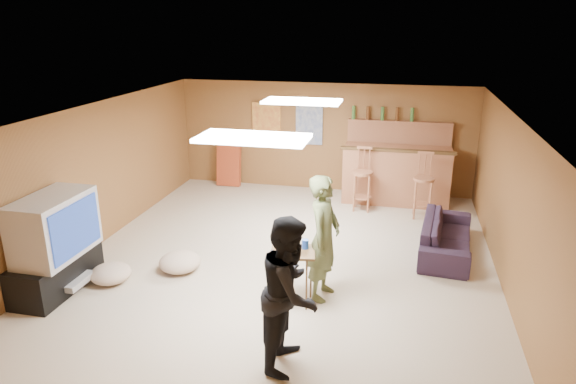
% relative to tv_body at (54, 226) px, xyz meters
% --- Properties ---
extents(ground, '(7.00, 7.00, 0.00)m').
position_rel_tv_body_xyz_m(ground, '(2.65, 1.50, -0.90)').
color(ground, tan).
rests_on(ground, ground).
extents(ceiling, '(6.00, 7.00, 0.02)m').
position_rel_tv_body_xyz_m(ceiling, '(2.65, 1.50, 1.30)').
color(ceiling, silver).
rests_on(ceiling, ground).
extents(wall_back, '(6.00, 0.02, 2.20)m').
position_rel_tv_body_xyz_m(wall_back, '(2.65, 5.00, 0.20)').
color(wall_back, brown).
rests_on(wall_back, ground).
extents(wall_front, '(6.00, 0.02, 2.20)m').
position_rel_tv_body_xyz_m(wall_front, '(2.65, -2.00, 0.20)').
color(wall_front, brown).
rests_on(wall_front, ground).
extents(wall_left, '(0.02, 7.00, 2.20)m').
position_rel_tv_body_xyz_m(wall_left, '(-0.35, 1.50, 0.20)').
color(wall_left, brown).
rests_on(wall_left, ground).
extents(wall_right, '(0.02, 7.00, 2.20)m').
position_rel_tv_body_xyz_m(wall_right, '(5.65, 1.50, 0.20)').
color(wall_right, brown).
rests_on(wall_right, ground).
extents(tv_stand, '(0.55, 1.30, 0.50)m').
position_rel_tv_body_xyz_m(tv_stand, '(-0.07, 0.00, -0.65)').
color(tv_stand, black).
rests_on(tv_stand, ground).
extents(dvd_box, '(0.35, 0.50, 0.08)m').
position_rel_tv_body_xyz_m(dvd_box, '(0.15, 0.00, -0.75)').
color(dvd_box, '#B2B2B7').
rests_on(dvd_box, tv_stand).
extents(tv_body, '(0.60, 1.10, 0.80)m').
position_rel_tv_body_xyz_m(tv_body, '(0.00, 0.00, 0.00)').
color(tv_body, '#B2B2B7').
rests_on(tv_body, tv_stand).
extents(tv_screen, '(0.02, 0.95, 0.65)m').
position_rel_tv_body_xyz_m(tv_screen, '(0.31, 0.00, 0.00)').
color(tv_screen, navy).
rests_on(tv_screen, tv_body).
extents(bar_counter, '(2.00, 0.60, 1.10)m').
position_rel_tv_body_xyz_m(bar_counter, '(4.15, 4.45, -0.35)').
color(bar_counter, '#985737').
rests_on(bar_counter, ground).
extents(bar_lip, '(2.10, 0.12, 0.05)m').
position_rel_tv_body_xyz_m(bar_lip, '(4.15, 4.20, 0.20)').
color(bar_lip, '#442D15').
rests_on(bar_lip, bar_counter).
extents(bar_shelf, '(2.00, 0.18, 0.05)m').
position_rel_tv_body_xyz_m(bar_shelf, '(4.15, 4.90, 0.60)').
color(bar_shelf, '#985737').
rests_on(bar_shelf, bar_backing).
extents(bar_backing, '(2.00, 0.14, 0.60)m').
position_rel_tv_body_xyz_m(bar_backing, '(4.15, 4.92, 0.30)').
color(bar_backing, '#985737').
rests_on(bar_backing, bar_counter).
extents(poster_left, '(0.60, 0.03, 0.85)m').
position_rel_tv_body_xyz_m(poster_left, '(1.45, 4.96, 0.45)').
color(poster_left, '#BF3F26').
rests_on(poster_left, wall_back).
extents(poster_right, '(0.55, 0.03, 0.80)m').
position_rel_tv_body_xyz_m(poster_right, '(2.35, 4.96, 0.45)').
color(poster_right, '#334C99').
rests_on(poster_right, wall_back).
extents(folding_chair_stack, '(0.50, 0.26, 0.91)m').
position_rel_tv_body_xyz_m(folding_chair_stack, '(0.65, 4.80, -0.45)').
color(folding_chair_stack, '#A93E1F').
rests_on(folding_chair_stack, ground).
extents(ceiling_panel_front, '(1.20, 0.60, 0.04)m').
position_rel_tv_body_xyz_m(ceiling_panel_front, '(2.65, 0.00, 1.27)').
color(ceiling_panel_front, white).
rests_on(ceiling_panel_front, ceiling).
extents(ceiling_panel_back, '(1.20, 0.60, 0.04)m').
position_rel_tv_body_xyz_m(ceiling_panel_back, '(2.65, 2.70, 1.27)').
color(ceiling_panel_back, white).
rests_on(ceiling_panel_back, ceiling).
extents(person_olive, '(0.48, 0.65, 1.62)m').
position_rel_tv_body_xyz_m(person_olive, '(3.35, 0.61, -0.09)').
color(person_olive, '#4E5732').
rests_on(person_olive, ground).
extents(person_black, '(0.64, 0.80, 1.61)m').
position_rel_tv_body_xyz_m(person_black, '(3.24, -0.79, -0.10)').
color(person_black, black).
rests_on(person_black, ground).
extents(sofa, '(0.88, 1.86, 0.53)m').
position_rel_tv_body_xyz_m(sofa, '(4.98, 2.32, -0.64)').
color(sofa, black).
rests_on(sofa, ground).
extents(tray_table, '(0.60, 0.52, 0.70)m').
position_rel_tv_body_xyz_m(tray_table, '(3.01, 0.38, -0.55)').
color(tray_table, '#442D15').
rests_on(tray_table, ground).
extents(cup_red_near, '(0.09, 0.09, 0.11)m').
position_rel_tv_body_xyz_m(cup_red_near, '(2.89, 0.41, -0.14)').
color(cup_red_near, red).
rests_on(cup_red_near, tray_table).
extents(cup_red_far, '(0.10, 0.10, 0.12)m').
position_rel_tv_body_xyz_m(cup_red_far, '(3.07, 0.32, -0.14)').
color(cup_red_far, red).
rests_on(cup_red_far, tray_table).
extents(cup_blue, '(0.11, 0.11, 0.12)m').
position_rel_tv_body_xyz_m(cup_blue, '(3.15, 0.48, -0.14)').
color(cup_blue, '#163C9B').
rests_on(cup_blue, tray_table).
extents(bar_stool_left, '(0.49, 0.49, 1.20)m').
position_rel_tv_body_xyz_m(bar_stool_left, '(3.56, 3.89, -0.30)').
color(bar_stool_left, '#985737').
rests_on(bar_stool_left, ground).
extents(bar_stool_right, '(0.43, 0.43, 1.15)m').
position_rel_tv_body_xyz_m(bar_stool_right, '(4.64, 3.74, -0.33)').
color(bar_stool_right, '#985737').
rests_on(bar_stool_right, ground).
extents(cushion_near_tv, '(0.67, 0.67, 0.26)m').
position_rel_tv_body_xyz_m(cushion_near_tv, '(1.27, 0.85, -0.77)').
color(cushion_near_tv, tan).
rests_on(cushion_near_tv, ground).
extents(cushion_mid, '(0.42, 0.42, 0.18)m').
position_rel_tv_body_xyz_m(cushion_mid, '(1.31, 0.95, -0.81)').
color(cushion_mid, tan).
rests_on(cushion_mid, ground).
extents(cushion_far, '(0.63, 0.63, 0.25)m').
position_rel_tv_body_xyz_m(cushion_far, '(0.50, 0.34, -0.78)').
color(cushion_far, tan).
rests_on(cushion_far, ground).
extents(bottle_row, '(1.20, 0.08, 0.26)m').
position_rel_tv_body_xyz_m(bottle_row, '(3.81, 4.88, 0.75)').
color(bottle_row, '#3F7233').
rests_on(bottle_row, bar_shelf).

